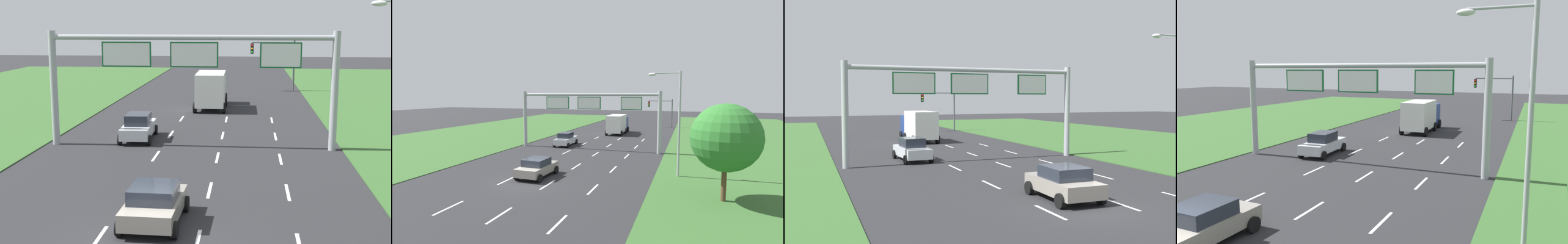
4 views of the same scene
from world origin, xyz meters
The scene contains 12 objects.
ground_plane centered at (0.00, 0.00, 0.00)m, with size 200.00×200.00×0.00m, color #262628.
grass_verge_left centered at (-21.00, 10.00, 0.03)m, with size 24.00×120.00×0.06m, color #335B28.
lane_dashes_inner_left centered at (-1.75, 3.00, 0.00)m, with size 0.14×44.40×0.01m.
lane_dashes_inner_right centered at (1.75, 3.00, 0.00)m, with size 0.14×44.40×0.01m.
lane_dashes_slip centered at (5.25, 3.00, 0.00)m, with size 0.14×44.40×0.01m.
car_near_red centered at (-3.60, 16.26, 0.83)m, with size 2.22×4.49×1.68m.
car_lead_silver centered at (-0.03, 1.71, 0.78)m, with size 2.30×3.97×1.52m.
box_truck centered at (0.19, 29.61, 1.71)m, with size 2.75×7.21×3.19m.
sign_gantry centered at (0.06, 14.39, 4.94)m, with size 17.24×0.44×7.00m.
traffic_light_mast centered at (6.29, 41.87, 3.87)m, with size 4.76×0.49×5.60m.
street_lamp centered at (10.40, 5.26, 5.08)m, with size 2.61×0.32×8.50m.
roadside_tree_near centered at (13.67, 0.25, 4.03)m, with size 4.20×4.20×6.13m.
Camera 2 is at (11.55, -19.86, 6.72)m, focal length 28.00 mm.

